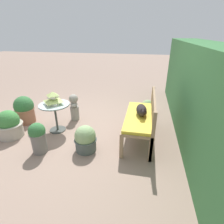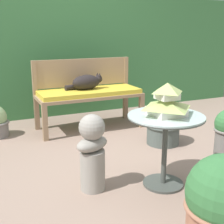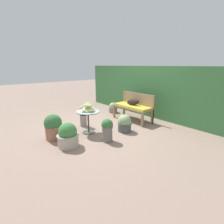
{
  "view_description": "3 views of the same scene",
  "coord_description": "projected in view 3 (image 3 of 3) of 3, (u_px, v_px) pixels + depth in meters",
  "views": [
    {
      "loc": [
        3.16,
        1.19,
        1.97
      ],
      "look_at": [
        -0.04,
        0.55,
        0.48
      ],
      "focal_mm": 28.0,
      "sensor_mm": 36.0,
      "label": 1
    },
    {
      "loc": [
        -1.3,
        -2.68,
        1.3
      ],
      "look_at": [
        0.04,
        0.27,
        0.43
      ],
      "focal_mm": 50.0,
      "sensor_mm": 36.0,
      "label": 2
    },
    {
      "loc": [
        4.03,
        -3.07,
        1.83
      ],
      "look_at": [
        0.08,
        0.23,
        0.44
      ],
      "focal_mm": 28.0,
      "sensor_mm": 36.0,
      "label": 3
    }
  ],
  "objects": [
    {
      "name": "bench_backrest",
      "position": [
        138.0,
        100.0,
        5.96
      ],
      "size": [
        1.37,
        0.06,
        0.91
      ],
      "color": "#937556",
      "rests_on": "ground"
    },
    {
      "name": "garden_bust",
      "position": [
        83.0,
        116.0,
        5.33
      ],
      "size": [
        0.34,
        0.27,
        0.65
      ],
      "rotation": [
        0.0,
        0.0,
        0.4
      ],
      "color": "gray",
      "rests_on": "ground"
    },
    {
      "name": "cat",
      "position": [
        133.0,
        102.0,
        5.86
      ],
      "size": [
        0.51,
        0.25,
        0.21
      ],
      "rotation": [
        0.0,
        0.0,
        0.15
      ],
      "color": "black",
      "rests_on": "garden_bench"
    },
    {
      "name": "garden_bench",
      "position": [
        132.0,
        107.0,
        5.86
      ],
      "size": [
        1.37,
        0.54,
        0.53
      ],
      "color": "#937556",
      "rests_on": "ground"
    },
    {
      "name": "potted_plant_bench_left",
      "position": [
        107.0,
        129.0,
        4.27
      ],
      "size": [
        0.29,
        0.29,
        0.57
      ],
      "color": "slate",
      "rests_on": "ground"
    },
    {
      "name": "potted_plant_hedge_corner",
      "position": [
        125.0,
        123.0,
        4.94
      ],
      "size": [
        0.41,
        0.41,
        0.49
      ],
      "color": "#4C5651",
      "rests_on": "ground"
    },
    {
      "name": "patio_table",
      "position": [
        88.0,
        116.0,
        4.76
      ],
      "size": [
        0.63,
        0.63,
        0.62
      ],
      "color": "#424742",
      "rests_on": "ground"
    },
    {
      "name": "potted_plant_bench_right",
      "position": [
        53.0,
        127.0,
        4.39
      ],
      "size": [
        0.44,
        0.44,
        0.65
      ],
      "color": "#9E664C",
      "rests_on": "ground"
    },
    {
      "name": "potted_plant_table_far",
      "position": [
        113.0,
        108.0,
        6.91
      ],
      "size": [
        0.36,
        0.36,
        0.4
      ],
      "color": "slate",
      "rests_on": "ground"
    },
    {
      "name": "foliage_hedge_back",
      "position": [
        152.0,
        91.0,
        6.53
      ],
      "size": [
        6.4,
        0.74,
        1.8
      ],
      "primitive_type": "cube",
      "color": "#38703D",
      "rests_on": "ground"
    },
    {
      "name": "pagoda_birdhouse",
      "position": [
        88.0,
        107.0,
        4.69
      ],
      "size": [
        0.34,
        0.34,
        0.27
      ],
      "color": "silver",
      "rests_on": "patio_table"
    },
    {
      "name": "ground",
      "position": [
        105.0,
        127.0,
        5.36
      ],
      "size": [
        30.0,
        30.0,
        0.0
      ],
      "primitive_type": "plane",
      "color": "gray"
    },
    {
      "name": "potted_plant_table_near",
      "position": [
        68.0,
        136.0,
        4.0
      ],
      "size": [
        0.51,
        0.51,
        0.57
      ],
      "color": "#ADA393",
      "rests_on": "ground"
    }
  ]
}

